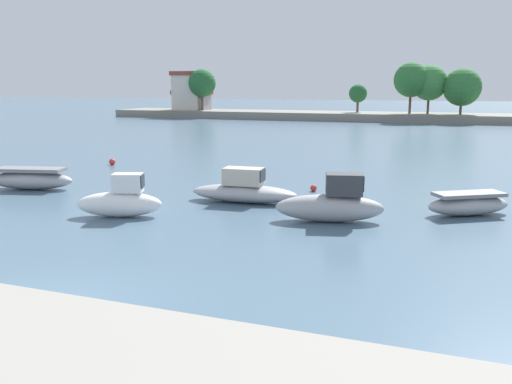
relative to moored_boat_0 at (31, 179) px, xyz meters
name	(u,v)px	position (x,y,z in m)	size (l,w,h in m)	color
ground_plane	(37,314)	(11.43, -12.27, -0.53)	(400.00, 400.00, 0.00)	#476075
moored_boat_0	(31,179)	(0.00, 0.00, 0.00)	(4.65, 2.42, 1.11)	#9E9EA3
moored_boat_1	(121,201)	(7.80, -3.46, 0.11)	(3.61, 2.15, 1.77)	white
moored_boat_2	(244,190)	(11.45, 0.90, 0.01)	(5.08, 1.97, 1.57)	#9E9EA3
moored_boat_3	(332,204)	(16.01, -1.29, 0.17)	(4.39, 2.26, 1.91)	#9E9EA3
moored_boat_4	(468,204)	(21.06, 1.72, -0.08)	(3.70, 2.97, 0.94)	#9E9EA3
mooring_buoy_0	(224,184)	(9.05, 4.12, -0.39)	(0.26, 0.26, 0.26)	white
mooring_buoy_1	(112,162)	(-1.23, 8.82, -0.31)	(0.43, 0.43, 0.43)	red
mooring_buoy_2	(314,188)	(13.83, 4.47, -0.36)	(0.34, 0.34, 0.34)	red
distant_shoreline	(403,104)	(12.77, 62.91, 2.09)	(93.18, 9.62, 8.70)	gray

